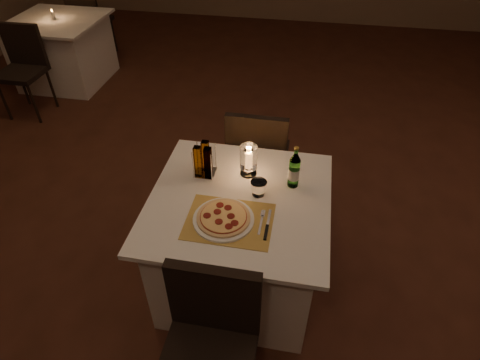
% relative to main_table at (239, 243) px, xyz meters
% --- Properties ---
extents(floor, '(8.00, 10.00, 0.02)m').
position_rel_main_table_xyz_m(floor, '(0.06, 0.26, -0.38)').
color(floor, '#482217').
rests_on(floor, ground).
extents(main_table, '(1.00, 1.00, 0.74)m').
position_rel_main_table_xyz_m(main_table, '(0.00, 0.00, 0.00)').
color(main_table, silver).
rests_on(main_table, ground).
extents(chair_near, '(0.42, 0.42, 0.90)m').
position_rel_main_table_xyz_m(chair_near, '(-0.00, -0.71, 0.18)').
color(chair_near, black).
rests_on(chair_near, ground).
extents(chair_far, '(0.42, 0.42, 0.90)m').
position_rel_main_table_xyz_m(chair_far, '(-0.00, 0.71, 0.18)').
color(chair_far, black).
rests_on(chair_far, ground).
extents(placemat, '(0.45, 0.34, 0.00)m').
position_rel_main_table_xyz_m(placemat, '(-0.02, -0.18, 0.37)').
color(placemat, '#B99340').
rests_on(placemat, main_table).
extents(plate, '(0.32, 0.32, 0.01)m').
position_rel_main_table_xyz_m(plate, '(-0.05, -0.18, 0.38)').
color(plate, white).
rests_on(plate, placemat).
extents(pizza, '(0.28, 0.28, 0.02)m').
position_rel_main_table_xyz_m(pizza, '(-0.05, -0.18, 0.39)').
color(pizza, '#D8B77F').
rests_on(pizza, plate).
extents(fork, '(0.02, 0.18, 0.00)m').
position_rel_main_table_xyz_m(fork, '(0.14, -0.15, 0.37)').
color(fork, silver).
rests_on(fork, placemat).
extents(knife, '(0.02, 0.22, 0.01)m').
position_rel_main_table_xyz_m(knife, '(0.18, -0.21, 0.37)').
color(knife, black).
rests_on(knife, placemat).
extents(tumbler, '(0.09, 0.09, 0.09)m').
position_rel_main_table_xyz_m(tumbler, '(0.10, 0.06, 0.41)').
color(tumbler, white).
rests_on(tumbler, main_table).
extents(water_bottle, '(0.06, 0.06, 0.27)m').
position_rel_main_table_xyz_m(water_bottle, '(0.28, 0.17, 0.47)').
color(water_bottle, '#6FB561').
rests_on(water_bottle, main_table).
extents(hurricane_candle, '(0.10, 0.10, 0.19)m').
position_rel_main_table_xyz_m(hurricane_candle, '(0.01, 0.23, 0.48)').
color(hurricane_candle, white).
rests_on(hurricane_candle, main_table).
extents(cruet_caddy, '(0.12, 0.12, 0.21)m').
position_rel_main_table_xyz_m(cruet_caddy, '(-0.24, 0.18, 0.46)').
color(cruet_caddy, white).
rests_on(cruet_caddy, main_table).
extents(neighbor_table_left, '(1.00, 1.00, 0.74)m').
position_rel_main_table_xyz_m(neighbor_table_left, '(-2.59, 2.55, 0.00)').
color(neighbor_table_left, silver).
rests_on(neighbor_table_left, ground).
extents(neighbor_chair_la, '(0.42, 0.42, 0.90)m').
position_rel_main_table_xyz_m(neighbor_chair_la, '(-2.59, 1.83, 0.18)').
color(neighbor_chair_la, black).
rests_on(neighbor_chair_la, ground).
extents(neighbor_chair_lb, '(0.42, 0.42, 0.90)m').
position_rel_main_table_xyz_m(neighbor_chair_lb, '(-2.59, 3.26, 0.18)').
color(neighbor_chair_lb, black).
rests_on(neighbor_chair_lb, ground).
extents(neighbor_candle_left, '(0.03, 0.03, 0.11)m').
position_rel_main_table_xyz_m(neighbor_candle_left, '(-2.59, 2.55, 0.41)').
color(neighbor_candle_left, white).
rests_on(neighbor_candle_left, neighbor_table_left).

